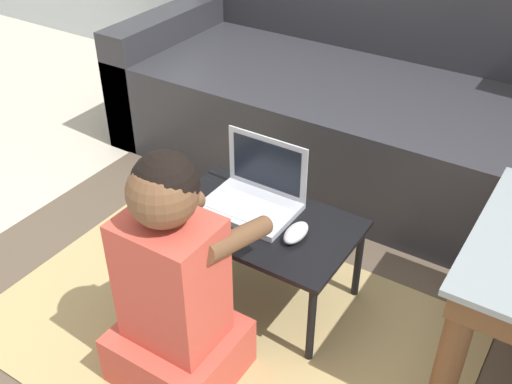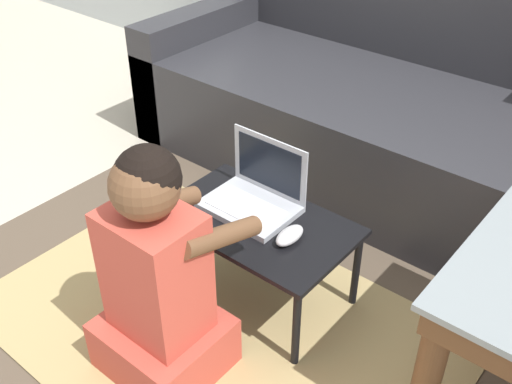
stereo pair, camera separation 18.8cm
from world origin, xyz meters
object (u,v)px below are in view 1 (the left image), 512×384
object	(u,v)px
laptop	(254,197)
computer_mouse	(296,233)
couch	(387,104)
person_seated	(174,289)
laptop_desk	(260,228)

from	to	relation	value
laptop	computer_mouse	xyz separation A→B (m)	(0.19, -0.07, -0.02)
couch	person_seated	xyz separation A→B (m)	(-0.03, -1.39, 0.03)
laptop	computer_mouse	world-z (taller)	laptop
couch	computer_mouse	size ratio (longest dim) A/B	20.30
computer_mouse	person_seated	size ratio (longest dim) A/B	0.15
laptop_desk	person_seated	world-z (taller)	person_seated
couch	computer_mouse	world-z (taller)	couch
couch	person_seated	distance (m)	1.39
laptop	computer_mouse	size ratio (longest dim) A/B	2.58
laptop_desk	couch	bearing A→B (deg)	89.04
laptop_desk	laptop	size ratio (longest dim) A/B	2.09
computer_mouse	person_seated	bearing A→B (deg)	-112.13
couch	laptop_desk	bearing A→B (deg)	-90.96
laptop_desk	computer_mouse	bearing A→B (deg)	-6.84
couch	laptop_desk	xyz separation A→B (m)	(-0.02, -0.99, -0.03)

